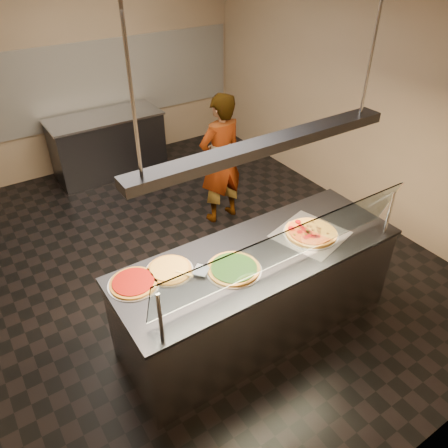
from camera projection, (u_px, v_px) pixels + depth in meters
ground at (189, 256)px, 5.27m from camera, size 5.00×6.00×0.02m
wall_back at (84, 70)px, 6.47m from camera, size 5.00×0.02×3.00m
wall_right at (356, 95)px, 5.54m from camera, size 0.02×6.00×3.00m
tile_band at (87, 84)px, 6.57m from camera, size 4.90×0.02×1.20m
serving_counter at (257, 292)px, 4.08m from camera, size 2.63×0.94×0.93m
sneeze_guard at (288, 246)px, 3.41m from camera, size 2.39×0.18×0.54m
perforated_tray at (310, 234)px, 4.03m from camera, size 0.71×0.71×0.01m
half_pizza_pepperoni at (301, 236)px, 3.97m from camera, size 0.36×0.52×0.05m
half_pizza_sausage at (320, 228)px, 4.07m from camera, size 0.36×0.52×0.04m
pizza_spinach at (234, 268)px, 3.62m from camera, size 0.47×0.47×0.03m
pizza_cheese at (169, 269)px, 3.61m from camera, size 0.40×0.40×0.03m
pizza_tomato at (133, 283)px, 3.48m from camera, size 0.41×0.41×0.03m
pizza_spatula at (191, 272)px, 3.56m from camera, size 0.28×0.18×0.02m
prep_table at (108, 145)px, 6.76m from camera, size 1.68×0.74×0.93m
worker at (221, 160)px, 5.48m from camera, size 0.65×0.45×1.70m
heat_lamp_housing at (266, 145)px, 3.23m from camera, size 2.30×0.18×0.08m
lamp_rod_left at (132, 97)px, 2.47m from camera, size 0.02×0.02×1.01m
lamp_rod_right at (372, 50)px, 3.37m from camera, size 0.02×0.02×1.01m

